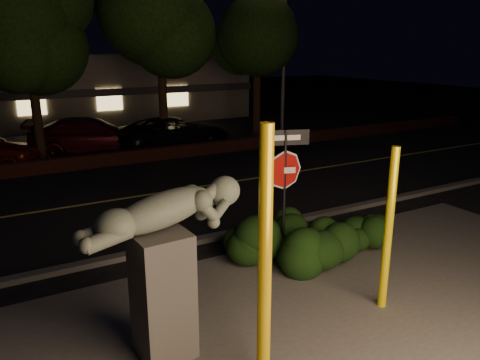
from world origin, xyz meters
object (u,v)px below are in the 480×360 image
object	(u,v)px
parked_car_dark	(173,133)
streetlight	(282,24)
yellow_pole_right	(388,230)
signpost	(285,171)
yellow_pole_left	(265,264)
sculpture	(164,254)
parked_car_darkred	(93,136)

from	to	relation	value
parked_car_dark	streetlight	bearing A→B (deg)	-104.09
yellow_pole_right	signpost	world-z (taller)	yellow_pole_right
yellow_pole_left	parked_car_dark	distance (m)	15.53
yellow_pole_right	streetlight	world-z (taller)	streetlight
sculpture	parked_car_darkred	xyz separation A→B (m)	(2.13, 14.36, -0.82)
yellow_pole_left	yellow_pole_right	size ratio (longest dim) A/B	1.24
sculpture	parked_car_darkred	distance (m)	14.54
signpost	parked_car_darkred	bearing A→B (deg)	114.30
parked_car_darkred	parked_car_dark	size ratio (longest dim) A/B	1.02
signpost	streetlight	world-z (taller)	streetlight
sculpture	signpost	bearing A→B (deg)	24.13
yellow_pole_left	parked_car_dark	xyz separation A→B (m)	(4.58, 14.81, -1.06)
signpost	parked_car_darkred	size ratio (longest dim) A/B	0.54
sculpture	parked_car_darkred	world-z (taller)	sculpture
yellow_pole_right	streetlight	distance (m)	15.85
signpost	parked_car_dark	size ratio (longest dim) A/B	0.54
sculpture	parked_car_dark	bearing A→B (deg)	64.67
signpost	streetlight	size ratio (longest dim) A/B	0.31
yellow_pole_right	parked_car_darkred	xyz separation A→B (m)	(-1.61, 14.99, -0.67)
yellow_pole_left	parked_car_darkred	distance (m)	15.72
yellow_pole_right	sculpture	world-z (taller)	yellow_pole_right
streetlight	parked_car_dark	bearing A→B (deg)	159.62
signpost	sculpture	xyz separation A→B (m)	(-3.20, -1.67, -0.42)
sculpture	streetlight	bearing A→B (deg)	47.00
yellow_pole_right	signpost	size ratio (longest dim) A/B	1.01
sculpture	parked_car_dark	distance (m)	14.61
yellow_pole_left	parked_car_darkred	size ratio (longest dim) A/B	0.67
parked_car_darkred	parked_car_dark	xyz separation A→B (m)	(3.32, -0.83, -0.04)
sculpture	streetlight	world-z (taller)	streetlight
signpost	sculpture	size ratio (longest dim) A/B	1.10
yellow_pole_right	parked_car_darkred	world-z (taller)	yellow_pole_right
parked_car_dark	yellow_pole_right	bearing A→B (deg)	164.50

